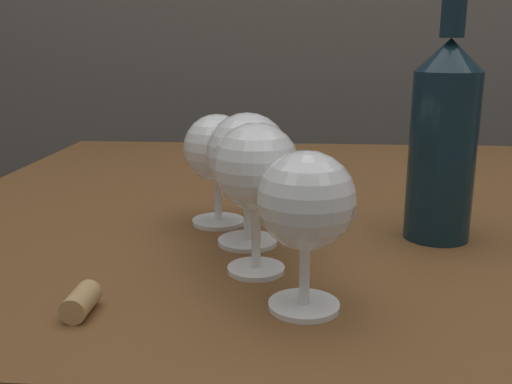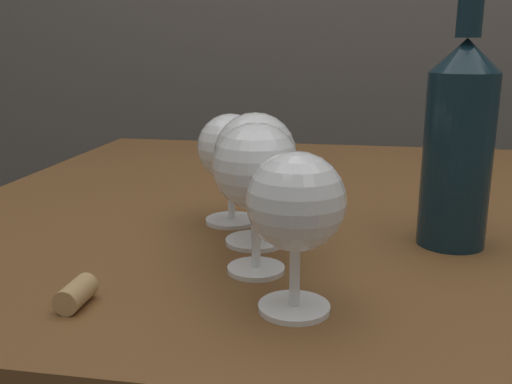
{
  "view_description": "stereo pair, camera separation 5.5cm",
  "coord_description": "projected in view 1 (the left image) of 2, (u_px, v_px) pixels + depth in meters",
  "views": [
    {
      "loc": [
        -0.08,
        -0.8,
        0.92
      ],
      "look_at": [
        -0.11,
        -0.27,
        0.78
      ],
      "focal_mm": 40.38,
      "sensor_mm": 36.0,
      "label": 1
    },
    {
      "loc": [
        -0.02,
        -0.79,
        0.92
      ],
      "look_at": [
        -0.11,
        -0.27,
        0.78
      ],
      "focal_mm": 40.38,
      "sensor_mm": 36.0,
      "label": 2
    }
  ],
  "objects": [
    {
      "name": "wine_glass_chardonnay",
      "position": [
        306.0,
        204.0,
        0.47
      ],
      "size": [
        0.08,
        0.08,
        0.14
      ],
      "color": "white",
      "rests_on": "dining_table"
    },
    {
      "name": "dining_table",
      "position": [
        346.0,
        258.0,
        0.85
      ],
      "size": [
        1.14,
        0.95,
        0.7
      ],
      "color": "brown",
      "rests_on": "ground_plane"
    },
    {
      "name": "cork",
      "position": [
        81.0,
        302.0,
        0.48
      ],
      "size": [
        0.02,
        0.04,
        0.02
      ],
      "primitive_type": "cylinder",
      "rotation": [
        1.57,
        0.0,
        0.0
      ],
      "color": "tan",
      "rests_on": "dining_table"
    },
    {
      "name": "wine_glass_amber",
      "position": [
        256.0,
        169.0,
        0.54
      ],
      "size": [
        0.08,
        0.08,
        0.15
      ],
      "color": "white",
      "rests_on": "dining_table"
    },
    {
      "name": "wine_glass_cabernet",
      "position": [
        247.0,
        156.0,
        0.62
      ],
      "size": [
        0.09,
        0.09,
        0.15
      ],
      "color": "white",
      "rests_on": "dining_table"
    },
    {
      "name": "wine_glass_pinot",
      "position": [
        217.0,
        150.0,
        0.7
      ],
      "size": [
        0.08,
        0.08,
        0.14
      ],
      "color": "white",
      "rests_on": "dining_table"
    },
    {
      "name": "wine_bottle",
      "position": [
        444.0,
        136.0,
        0.64
      ],
      "size": [
        0.07,
        0.07,
        0.31
      ],
      "color": "#0F232D",
      "rests_on": "dining_table"
    }
  ]
}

